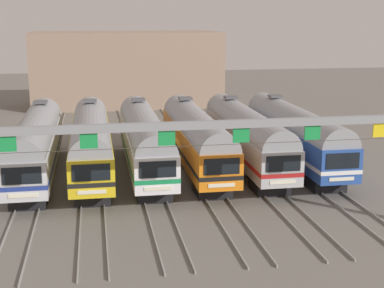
{
  "coord_description": "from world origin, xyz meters",
  "views": [
    {
      "loc": [
        -5.64,
        -41.92,
        11.87
      ],
      "look_at": [
        1.2,
        -2.85,
        2.77
      ],
      "focal_mm": 52.63,
      "sensor_mm": 36.0,
      "label": 1
    }
  ],
  "objects_px": {
    "commuter_train_stainless": "(246,135)",
    "commuter_train_white": "(144,138)",
    "commuter_train_orange": "(196,137)",
    "catenary_gantry": "(204,142)",
    "commuter_train_yellow": "(91,140)",
    "commuter_train_blue": "(294,133)",
    "commuter_train_silver": "(36,142)"
  },
  "relations": [
    {
      "from": "commuter_train_yellow",
      "to": "catenary_gantry",
      "type": "relative_size",
      "value": 0.71
    },
    {
      "from": "commuter_train_yellow",
      "to": "commuter_train_stainless",
      "type": "relative_size",
      "value": 1.0
    },
    {
      "from": "commuter_train_yellow",
      "to": "commuter_train_white",
      "type": "xyz_separation_m",
      "value": [
        4.01,
        0.0,
        0.0
      ]
    },
    {
      "from": "commuter_train_white",
      "to": "catenary_gantry",
      "type": "bearing_deg",
      "value": -81.56
    },
    {
      "from": "commuter_train_silver",
      "to": "catenary_gantry",
      "type": "distance_m",
      "value": 17.02
    },
    {
      "from": "commuter_train_silver",
      "to": "commuter_train_white",
      "type": "distance_m",
      "value": 8.01
    },
    {
      "from": "commuter_train_yellow",
      "to": "commuter_train_stainless",
      "type": "distance_m",
      "value": 12.02
    },
    {
      "from": "commuter_train_white",
      "to": "commuter_train_stainless",
      "type": "height_order",
      "value": "same"
    },
    {
      "from": "commuter_train_silver",
      "to": "commuter_train_orange",
      "type": "relative_size",
      "value": 1.0
    },
    {
      "from": "commuter_train_blue",
      "to": "commuter_train_yellow",
      "type": "bearing_deg",
      "value": 180.0
    },
    {
      "from": "commuter_train_silver",
      "to": "commuter_train_orange",
      "type": "distance_m",
      "value": 12.02
    },
    {
      "from": "commuter_train_yellow",
      "to": "commuter_train_blue",
      "type": "bearing_deg",
      "value": 0.0
    },
    {
      "from": "commuter_train_stainless",
      "to": "commuter_train_orange",
      "type": "bearing_deg",
      "value": 180.0
    },
    {
      "from": "commuter_train_stainless",
      "to": "commuter_train_yellow",
      "type": "bearing_deg",
      "value": 180.0
    },
    {
      "from": "commuter_train_orange",
      "to": "catenary_gantry",
      "type": "bearing_deg",
      "value": -98.44
    },
    {
      "from": "commuter_train_orange",
      "to": "catenary_gantry",
      "type": "distance_m",
      "value": 13.9
    },
    {
      "from": "commuter_train_white",
      "to": "commuter_train_orange",
      "type": "relative_size",
      "value": 1.0
    },
    {
      "from": "commuter_train_blue",
      "to": "catenary_gantry",
      "type": "distance_m",
      "value": 17.02
    },
    {
      "from": "commuter_train_orange",
      "to": "commuter_train_stainless",
      "type": "height_order",
      "value": "same"
    },
    {
      "from": "catenary_gantry",
      "to": "commuter_train_stainless",
      "type": "bearing_deg",
      "value": 66.01
    },
    {
      "from": "commuter_train_white",
      "to": "commuter_train_orange",
      "type": "height_order",
      "value": "same"
    },
    {
      "from": "commuter_train_blue",
      "to": "catenary_gantry",
      "type": "bearing_deg",
      "value": -126.57
    },
    {
      "from": "commuter_train_yellow",
      "to": "commuter_train_stainless",
      "type": "height_order",
      "value": "same"
    },
    {
      "from": "commuter_train_stainless",
      "to": "commuter_train_white",
      "type": "bearing_deg",
      "value": 180.0
    },
    {
      "from": "commuter_train_orange",
      "to": "catenary_gantry",
      "type": "relative_size",
      "value": 0.71
    },
    {
      "from": "commuter_train_white",
      "to": "commuter_train_stainless",
      "type": "xyz_separation_m",
      "value": [
        8.01,
        0.0,
        0.0
      ]
    },
    {
      "from": "catenary_gantry",
      "to": "commuter_train_silver",
      "type": "bearing_deg",
      "value": 126.57
    },
    {
      "from": "commuter_train_yellow",
      "to": "commuter_train_orange",
      "type": "bearing_deg",
      "value": 0.0
    },
    {
      "from": "commuter_train_yellow",
      "to": "catenary_gantry",
      "type": "bearing_deg",
      "value": -66.01
    },
    {
      "from": "commuter_train_yellow",
      "to": "commuter_train_orange",
      "type": "distance_m",
      "value": 8.01
    },
    {
      "from": "commuter_train_silver",
      "to": "commuter_train_stainless",
      "type": "bearing_deg",
      "value": 0.0
    },
    {
      "from": "commuter_train_white",
      "to": "commuter_train_yellow",
      "type": "bearing_deg",
      "value": 180.0
    }
  ]
}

